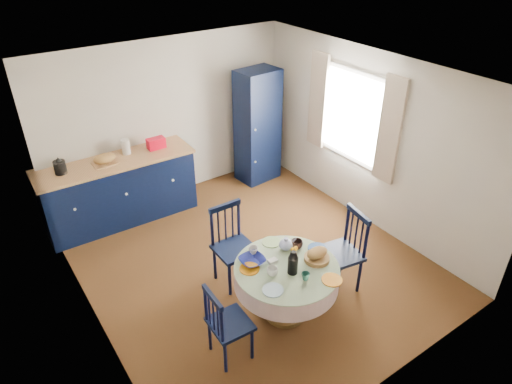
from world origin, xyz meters
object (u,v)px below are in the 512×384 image
Objects in this scene: chair_far at (233,245)px; mug_a at (272,271)px; cobalt_bowl at (252,261)px; mug_c at (297,244)px; chair_left at (227,323)px; pantry_cabinet at (258,127)px; mug_d at (253,251)px; chair_right at (343,251)px; dining_table at (287,275)px; kitchen_counter at (119,189)px; mug_b at (306,276)px.

chair_far reaches higher than mug_a.
mug_c is at bearing -7.42° from cobalt_bowl.
chair_left is 7.81× the size of mug_a.
pantry_cabinet reaches higher than chair_far.
chair_far is at bearing 88.51° from mug_d.
pantry_cabinet is at bearing 53.94° from cobalt_bowl.
mug_d is at bearing -100.71° from chair_right.
dining_table is 9.98× the size of mug_a.
dining_table is at bearing -124.21° from pantry_cabinet.
chair_right is (1.02, -0.85, 0.00)m from chair_far.
chair_far is at bearing -71.53° from kitchen_counter.
dining_table is 1.12× the size of chair_right.
chair_far reaches higher than mug_c.
mug_a is 0.39m from mug_d.
kitchen_counter reaches higher than mug_d.
dining_table reaches higher than mug_c.
chair_right is 0.63m from mug_c.
chair_far is 0.62m from cobalt_bowl.
mug_c is 0.49× the size of cobalt_bowl.
cobalt_bowl is (-0.31, 0.53, -0.01)m from mug_b.
chair_right is 0.88m from mug_b.
kitchen_counter is 19.07× the size of mug_a.
cobalt_bowl is (0.58, 0.39, 0.26)m from chair_left.
kitchen_counter is 20.46× the size of mug_d.
dining_table is 1.13× the size of chair_far.
mug_d is at bearing 108.29° from mug_b.
mug_d is at bearing 115.64° from dining_table.
pantry_cabinet is at bearing 63.75° from mug_c.
chair_right is at bearing -19.93° from mug_c.
chair_left is 1.22m from mug_c.
mug_d is at bearing -74.70° from kitchen_counter.
kitchen_counter is at bearing 107.51° from chair_far.
chair_far is at bearing 79.68° from cobalt_bowl.
mug_a is 0.43× the size of cobalt_bowl.
chair_far is 3.82× the size of cobalt_bowl.
pantry_cabinet is 3.86m from chair_left.
mug_a is 0.54m from mug_c.
mug_c is 0.51m from mug_d.
mug_b is at bearing -119.35° from mug_c.
pantry_cabinet is 3.27m from dining_table.
dining_table is 0.27m from mug_a.
mug_d reaches higher than mug_a.
kitchen_counter is at bearing 172.44° from pantry_cabinet.
chair_far is at bearing 87.39° from mug_a.
chair_left is 3.37× the size of cobalt_bowl.
kitchen_counter reaches higher than mug_a.
chair_right is (1.66, -2.95, 0.02)m from kitchen_counter.
pantry_cabinet reaches higher than mug_a.
kitchen_counter is at bearing 103.83° from mug_d.
mug_c is 1.22× the size of mug_d.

